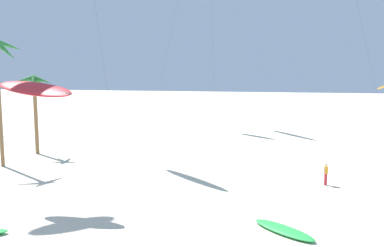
% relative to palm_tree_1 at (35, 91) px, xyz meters
% --- Properties ---
extents(palm_tree_1, '(3.91, 3.66, 8.06)m').
position_rel_palm_tree_1_xyz_m(palm_tree_1, '(0.00, 0.00, 0.00)').
color(palm_tree_1, olive).
rests_on(palm_tree_1, ground).
extents(flying_kite_7, '(6.06, 5.92, 8.21)m').
position_rel_palm_tree_1_xyz_m(flying_kite_7, '(8.85, -14.24, 0.97)').
color(flying_kite_7, red).
rests_on(flying_kite_7, ground).
extents(grounded_kite_0, '(3.74, 3.42, 0.27)m').
position_rel_palm_tree_1_xyz_m(grounded_kite_0, '(24.55, -16.40, -6.33)').
color(grounded_kite_0, green).
rests_on(grounded_kite_0, ground).
extents(person_near_right, '(0.36, 0.41, 1.67)m').
position_rel_palm_tree_1_xyz_m(person_near_right, '(27.73, -6.35, -5.55)').
color(person_near_right, red).
rests_on(person_near_right, ground).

